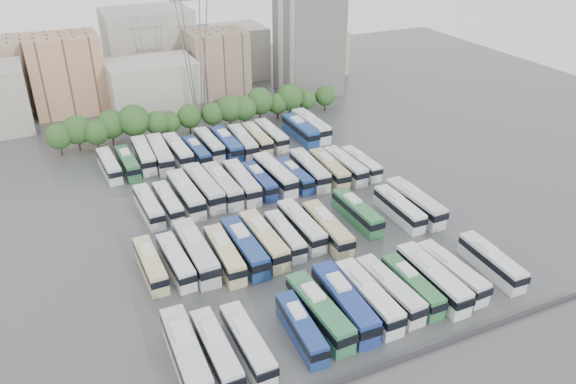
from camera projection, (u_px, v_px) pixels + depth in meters
name	position (u px, v px, depth m)	size (l,w,h in m)	color
ground	(279.00, 223.00, 89.37)	(220.00, 220.00, 0.00)	#424447
parapet	(397.00, 361.00, 62.85)	(56.00, 0.50, 0.50)	#2D2D30
tree_line	(196.00, 114.00, 120.72)	(64.89, 7.50, 8.32)	black
city_buildings	(136.00, 66.00, 140.40)	(102.00, 35.00, 20.00)	#9E998E
apartment_tower	(309.00, 41.00, 142.08)	(14.00, 14.00, 26.00)	silver
electricity_pylon	(193.00, 38.00, 121.26)	(9.00, 6.91, 33.83)	slate
bus_r0_s0	(186.00, 354.00, 61.41)	(3.12, 13.22, 4.13)	silver
bus_r0_s1	(216.00, 350.00, 62.14)	(2.66, 11.86, 3.72)	silver
bus_r0_s2	(247.00, 343.00, 63.19)	(2.71, 11.75, 3.67)	silver
bus_r0_s4	(301.00, 328.00, 65.52)	(2.94, 11.08, 3.44)	navy
bus_r0_s5	(319.00, 311.00, 67.64)	(3.27, 12.99, 4.05)	#317248
bus_r0_s6	(344.00, 302.00, 69.04)	(3.43, 13.51, 4.21)	navy
bus_r0_s7	(368.00, 296.00, 70.18)	(2.81, 12.77, 4.00)	white
bus_r0_s8	(389.00, 289.00, 71.57)	(3.19, 12.27, 3.82)	silver
bus_r0_s9	(412.00, 285.00, 72.48)	(2.53, 11.31, 3.54)	#307141
bus_r0_s10	(432.00, 278.00, 73.41)	(2.92, 13.05, 4.09)	silver
bus_r0_s11	(451.00, 272.00, 74.88)	(3.21, 12.15, 3.78)	silver
bus_r0_s13	(491.00, 261.00, 77.13)	(3.02, 11.71, 3.65)	silver
bus_r1_s0	(150.00, 264.00, 76.59)	(2.61, 11.21, 3.51)	beige
bus_r1_s1	(176.00, 261.00, 77.29)	(2.96, 11.42, 3.55)	silver
bus_r1_s2	(196.00, 251.00, 78.66)	(3.16, 13.63, 4.26)	silver
bus_r1_s3	(225.00, 254.00, 78.50)	(2.87, 12.08, 3.78)	beige
bus_r1_s4	(244.00, 247.00, 79.87)	(2.95, 12.88, 4.03)	navy
bus_r1_s5	(264.00, 239.00, 81.57)	(3.02, 12.98, 4.06)	beige
bus_r1_s6	(285.00, 235.00, 83.13)	(2.59, 11.03, 3.45)	silver
bus_r1_s7	(301.00, 225.00, 85.15)	(2.81, 12.28, 3.84)	silver
bus_r1_s8	(327.00, 228.00, 84.39)	(3.12, 12.73, 3.97)	#C3B286
bus_r1_s10	(357.00, 212.00, 88.91)	(2.78, 11.89, 3.72)	#307042
bus_r1_s12	(399.00, 208.00, 89.93)	(2.81, 11.79, 3.68)	white
bus_r1_s13	(415.00, 202.00, 91.28)	(3.13, 13.10, 4.09)	silver
bus_r2_s1	(149.00, 206.00, 90.70)	(2.91, 11.50, 3.58)	silver
bus_r2_s2	(168.00, 202.00, 91.94)	(2.76, 11.11, 3.46)	silver
bus_r2_s3	(186.00, 194.00, 93.74)	(3.33, 13.30, 4.14)	silver
bus_r2_s4	(204.00, 187.00, 95.77)	(3.58, 13.60, 4.23)	silver
bus_r2_s5	(222.00, 185.00, 96.62)	(3.34, 13.20, 4.11)	silver
bus_r2_s6	(242.00, 182.00, 97.69)	(3.02, 12.90, 4.03)	silver
bus_r2_s7	(259.00, 180.00, 98.70)	(2.67, 11.30, 3.53)	navy
bus_r2_s8	(275.00, 174.00, 100.29)	(3.47, 13.28, 4.13)	silver
bus_r2_s9	(295.00, 176.00, 100.52)	(2.81, 10.93, 3.40)	navy
bus_r2_s10	(309.00, 169.00, 102.16)	(3.29, 12.93, 4.03)	silver
bus_r2_s11	(329.00, 168.00, 102.60)	(3.27, 12.48, 3.88)	#C1B485
bus_r2_s12	(345.00, 165.00, 103.78)	(2.93, 12.29, 3.84)	silver
bus_r2_s13	(361.00, 163.00, 105.09)	(2.64, 11.09, 3.46)	silver
bus_r3_s0	(109.00, 165.00, 104.14)	(3.06, 11.58, 3.60)	silver
bus_r3_s1	(128.00, 163.00, 105.08)	(2.85, 11.48, 3.58)	#2B663E
bus_r3_s2	(144.00, 154.00, 107.91)	(3.09, 12.63, 3.94)	silver
bus_r3_s3	(160.00, 153.00, 108.06)	(3.41, 13.44, 4.19)	silver
bus_r3_s4	(178.00, 151.00, 109.55)	(3.21, 12.55, 3.91)	silver
bus_r3_s5	(197.00, 152.00, 109.72)	(2.95, 11.05, 3.43)	navy
bus_r3_s6	(209.00, 144.00, 112.63)	(2.97, 12.05, 3.76)	silver
bus_r3_s7	(227.00, 144.00, 112.47)	(2.84, 12.63, 3.96)	navy
bus_r3_s8	(243.00, 142.00, 113.48)	(3.37, 12.65, 3.93)	silver
bus_r3_s9	(257.00, 138.00, 115.15)	(2.86, 12.12, 3.79)	beige
bus_r3_s10	(271.00, 135.00, 116.80)	(2.84, 12.30, 3.85)	silver
bus_r3_s12	(300.00, 130.00, 118.89)	(2.91, 12.87, 4.03)	navy
bus_r3_s13	(311.00, 125.00, 120.90)	(3.09, 13.57, 4.25)	white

